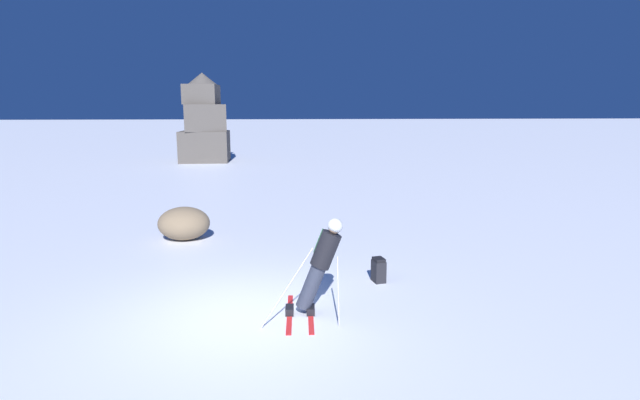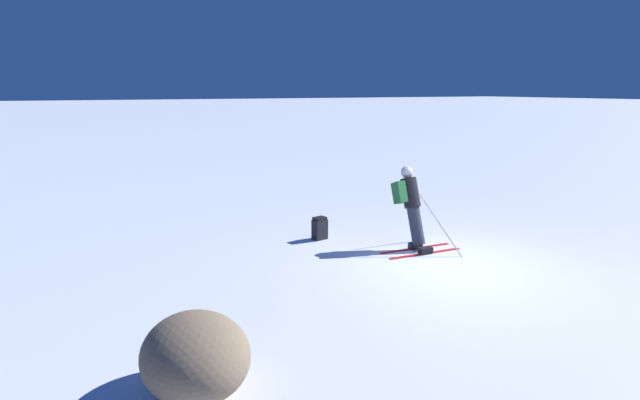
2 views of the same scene
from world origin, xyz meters
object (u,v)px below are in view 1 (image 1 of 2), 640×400
rock_pillar (204,125)px  exposed_boulder_0 (184,223)px  spare_backpack (379,270)px  skier (321,261)px

rock_pillar → exposed_boulder_0: bearing=-84.3°
spare_backpack → skier: bearing=126.6°
skier → spare_backpack: size_ratio=3.44×
skier → spare_backpack: (1.32, 1.45, -0.69)m
skier → exposed_boulder_0: 6.11m
rock_pillar → spare_backpack: 24.68m
exposed_boulder_0 → spare_backpack: bearing=-39.8°
rock_pillar → spare_backpack: bearing=-74.7°
skier → rock_pillar: (-5.19, 25.17, 1.45)m
skier → spare_backpack: bearing=51.0°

